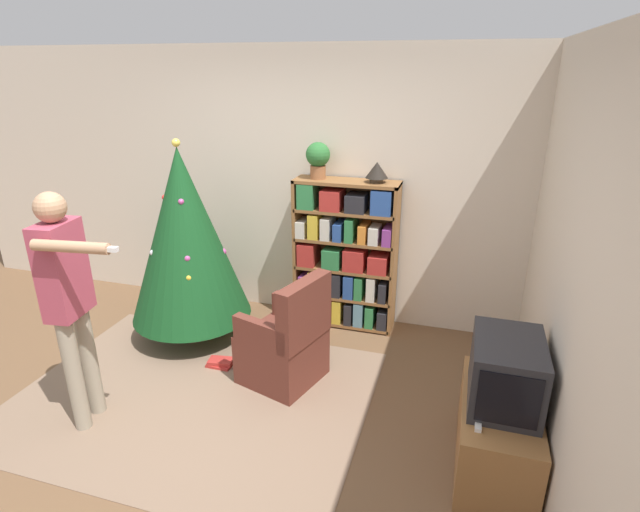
{
  "coord_description": "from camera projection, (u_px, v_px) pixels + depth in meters",
  "views": [
    {
      "loc": [
        1.55,
        -2.5,
        2.4
      ],
      "look_at": [
        0.53,
        0.89,
        1.05
      ],
      "focal_mm": 28.0,
      "sensor_mm": 36.0,
      "label": 1
    }
  ],
  "objects": [
    {
      "name": "ground_plane",
      "position": [
        212.0,
        430.0,
        3.52
      ],
      "size": [
        14.0,
        14.0,
        0.0
      ],
      "primitive_type": "plane",
      "color": "brown"
    },
    {
      "name": "potted_plant",
      "position": [
        318.0,
        158.0,
        4.48
      ],
      "size": [
        0.22,
        0.22,
        0.33
      ],
      "color": "#935B38",
      "rests_on": "bookshelf"
    },
    {
      "name": "bookshelf",
      "position": [
        344.0,
        256.0,
        4.73
      ],
      "size": [
        0.97,
        0.3,
        1.44
      ],
      "color": "brown",
      "rests_on": "ground_plane"
    },
    {
      "name": "standing_person",
      "position": [
        68.0,
        294.0,
        3.28
      ],
      "size": [
        0.67,
        0.47,
        1.69
      ],
      "rotation": [
        0.0,
        0.0,
        -1.43
      ],
      "color": "#9E937F",
      "rests_on": "ground_plane"
    },
    {
      "name": "christmas_tree",
      "position": [
        185.0,
        236.0,
        4.42
      ],
      "size": [
        1.08,
        1.08,
        1.84
      ],
      "color": "#4C3323",
      "rests_on": "ground_plane"
    },
    {
      "name": "wall_back",
      "position": [
        301.0,
        187.0,
        4.86
      ],
      "size": [
        8.0,
        0.1,
        2.6
      ],
      "color": "beige",
      "rests_on": "ground_plane"
    },
    {
      "name": "television",
      "position": [
        506.0,
        372.0,
        2.98
      ],
      "size": [
        0.41,
        0.57,
        0.42
      ],
      "color": "#28282D",
      "rests_on": "tv_stand"
    },
    {
      "name": "armchair",
      "position": [
        286.0,
        345.0,
        3.97
      ],
      "size": [
        0.71,
        0.7,
        0.92
      ],
      "rotation": [
        0.0,
        0.0,
        -1.87
      ],
      "color": "brown",
      "rests_on": "ground_plane"
    },
    {
      "name": "table_lamp",
      "position": [
        377.0,
        171.0,
        4.37
      ],
      "size": [
        0.2,
        0.2,
        0.18
      ],
      "color": "#473828",
      "rests_on": "bookshelf"
    },
    {
      "name": "book_pile_near_tree",
      "position": [
        221.0,
        363.0,
        4.27
      ],
      "size": [
        0.22,
        0.16,
        0.06
      ],
      "color": "#B22D28",
      "rests_on": "ground_plane"
    },
    {
      "name": "area_rug",
      "position": [
        193.0,
        396.0,
        3.87
      ],
      "size": [
        2.67,
        2.05,
        0.01
      ],
      "color": "#7F6651",
      "rests_on": "ground_plane"
    },
    {
      "name": "game_remote",
      "position": [
        478.0,
        424.0,
        2.84
      ],
      "size": [
        0.04,
        0.12,
        0.02
      ],
      "color": "white",
      "rests_on": "tv_stand"
    },
    {
      "name": "wall_right",
      "position": [
        589.0,
        304.0,
        2.46
      ],
      "size": [
        0.1,
        8.0,
        2.6
      ],
      "color": "beige",
      "rests_on": "ground_plane"
    },
    {
      "name": "tv_stand",
      "position": [
        497.0,
        433.0,
        3.14
      ],
      "size": [
        0.46,
        0.93,
        0.48
      ],
      "color": "#996638",
      "rests_on": "ground_plane"
    }
  ]
}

